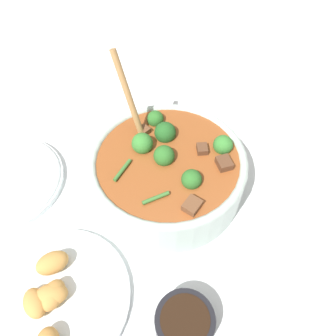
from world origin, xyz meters
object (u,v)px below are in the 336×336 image
food_plate (53,299)px  condiment_bowl (182,323)px  empty_plate (4,181)px  stew_bowl (168,169)px

food_plate → condiment_bowl: bearing=164.2°
empty_plate → food_plate: food_plate is taller
condiment_bowl → empty_plate: condiment_bowl is taller
empty_plate → stew_bowl: bearing=173.8°
condiment_bowl → food_plate: 0.21m
food_plate → empty_plate: bearing=-62.4°
stew_bowl → empty_plate: bearing=-6.2°
empty_plate → food_plate: size_ratio=0.97×
empty_plate → food_plate: (-0.13, 0.25, 0.00)m
empty_plate → food_plate: 0.28m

